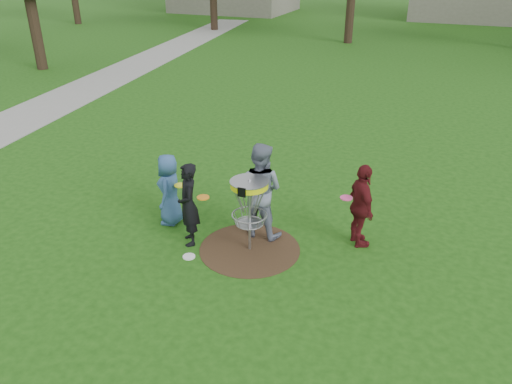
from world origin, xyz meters
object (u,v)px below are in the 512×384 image
at_px(player_black, 188,205).
at_px(player_maroon, 361,206).
at_px(player_grey, 260,190).
at_px(disc_golf_basket, 249,198).
at_px(player_blue, 169,189).

xyz_separation_m(player_black, player_maroon, (2.84, 1.07, 0.01)).
bearing_deg(player_black, player_grey, 90.93).
relative_size(player_maroon, disc_golf_basket, 1.12).
bearing_deg(player_maroon, player_blue, 66.77).
distance_m(player_black, player_grey, 1.30).
bearing_deg(disc_golf_basket, player_maroon, 27.02).
relative_size(player_blue, player_maroon, 0.91).
relative_size(player_grey, player_maroon, 1.16).
distance_m(player_black, player_maroon, 3.04).
distance_m(player_blue, player_maroon, 3.59).
bearing_deg(player_black, player_blue, -161.54).
height_order(player_blue, player_black, player_black).
xyz_separation_m(player_grey, player_maroon, (1.79, 0.31, -0.13)).
bearing_deg(player_grey, player_maroon, -167.40).
bearing_deg(player_grey, player_blue, 10.09).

